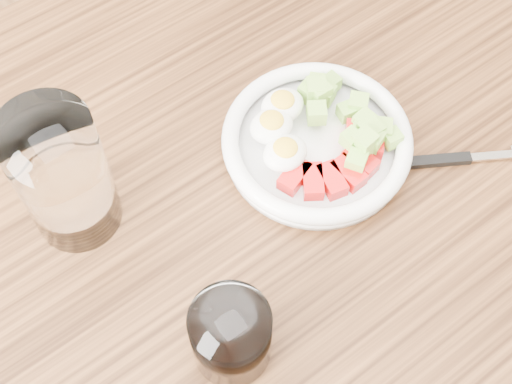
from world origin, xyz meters
TOP-DOWN VIEW (x-y plane):
  - ground at (0.00, 0.00)m, footprint 4.00×4.00m
  - dining_table at (0.00, 0.00)m, footprint 1.50×0.90m
  - bowl at (0.09, 0.03)m, footprint 0.22×0.22m
  - fork at (0.21, -0.08)m, footprint 0.18×0.11m
  - water_glass at (-0.17, 0.12)m, footprint 0.09×0.09m
  - coffee_glass at (-0.13, -0.11)m, footprint 0.08×0.08m

SIDE VIEW (x-z plane):
  - ground at x=0.00m, z-range 0.00..0.00m
  - dining_table at x=0.00m, z-range 0.28..1.05m
  - fork at x=0.21m, z-range 0.77..0.78m
  - bowl at x=0.09m, z-range 0.76..0.82m
  - coffee_glass at x=-0.13m, z-range 0.77..0.86m
  - water_glass at x=-0.17m, z-range 0.77..0.94m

